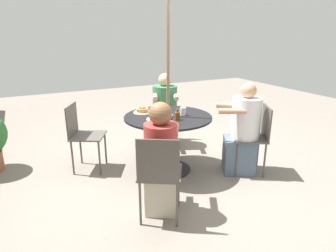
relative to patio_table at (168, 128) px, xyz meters
The scene contains 16 objects.
ground_plane 0.58m from the patio_table, ahead, with size 12.00×12.00×0.00m, color gray.
patio_table is the anchor object (origin of this frame).
umbrella_pole 0.47m from the patio_table, ahead, with size 0.04×0.04×2.09m, color #846B4C.
patio_chair_north 1.11m from the patio_table, 119.35° to the right, with size 0.55×0.55×0.88m.
diner_north 0.95m from the patio_table, 119.35° to the right, with size 0.55×0.61×1.17m.
patio_chair_east 1.11m from the patio_table, 23.70° to the right, with size 0.53×0.53×0.88m.
diner_east 0.94m from the patio_table, 23.70° to the right, with size 0.61×0.54×1.14m.
patio_chair_south 1.11m from the patio_table, 62.22° to the left, with size 0.55×0.55×0.88m.
patio_chair_west 1.11m from the patio_table, 149.31° to the left, with size 0.55×0.55×0.88m.
diner_west 0.95m from the patio_table, 149.31° to the left, with size 0.58×0.52×1.15m.
pancake_plate_a 0.28m from the patio_table, 113.14° to the left, with size 0.24×0.24×0.07m.
pancake_plate_b 0.41m from the patio_table, 38.79° to the left, with size 0.24×0.24×0.08m.
pancake_plate_c 0.31m from the patio_table, ahead, with size 0.24×0.24×0.07m.
syrup_bottle 0.29m from the patio_table, behind, with size 0.08×0.06×0.14m.
coffee_cup 0.38m from the patio_table, 155.12° to the left, with size 0.09×0.09×0.10m.
drinking_glass_a 0.28m from the patio_table, 105.34° to the right, with size 0.08×0.08×0.10m, color silver.
Camera 1 is at (-3.23, 1.61, 1.77)m, focal length 32.00 mm.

